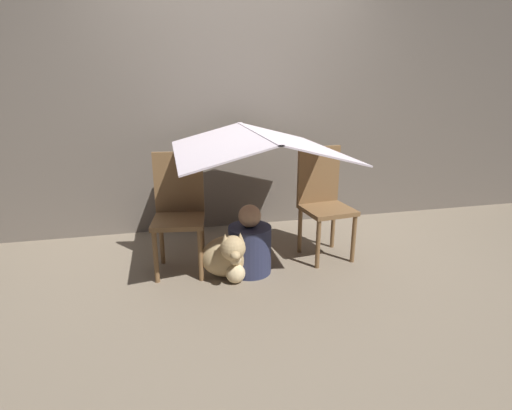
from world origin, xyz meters
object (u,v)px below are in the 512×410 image
object	(u,v)px
chair_right	(323,199)
dog	(230,255)
chair_left	(179,209)
person_front	(250,246)

from	to	relation	value
chair_right	dog	xyz separation A→B (m)	(-0.83, -0.26, -0.30)
chair_right	dog	bearing A→B (deg)	-169.36
chair_left	dog	xyz separation A→B (m)	(0.35, -0.26, -0.30)
person_front	dog	size ratio (longest dim) A/B	1.26
chair_right	dog	size ratio (longest dim) A/B	2.11
chair_right	dog	world-z (taller)	chair_right
person_front	dog	bearing A→B (deg)	-157.82
dog	chair_left	bearing A→B (deg)	142.81
chair_left	dog	distance (m)	0.53
chair_left	chair_right	xyz separation A→B (m)	(1.18, 0.00, 0.00)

